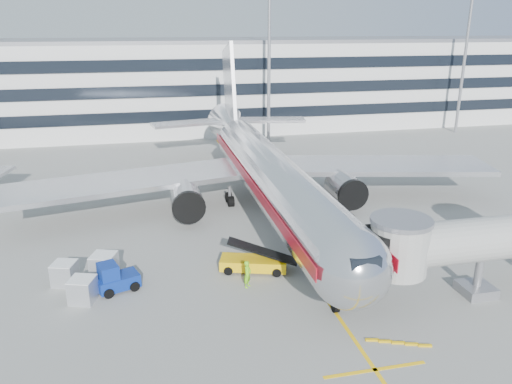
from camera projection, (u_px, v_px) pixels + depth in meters
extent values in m
plane|color=gray|center=(299.00, 259.00, 40.31)|extent=(180.00, 180.00, 0.00)
cube|color=yellow|center=(269.00, 215.00, 49.55)|extent=(0.25, 70.00, 0.01)
cube|color=yellow|center=(375.00, 370.00, 27.36)|extent=(6.00, 0.25, 0.01)
cylinder|color=silver|center=(274.00, 181.00, 46.36)|extent=(5.00, 36.00, 5.00)
sphere|color=silver|center=(351.00, 268.00, 29.72)|extent=(5.00, 5.00, 5.00)
cone|color=silver|center=(231.00, 127.00, 67.43)|extent=(5.00, 10.00, 5.00)
cube|color=black|center=(363.00, 262.00, 27.98)|extent=(1.80, 1.20, 0.90)
cube|color=#B7B7BC|center=(376.00, 165.00, 54.42)|extent=(24.95, 12.07, 0.50)
cube|color=#B7B7BC|center=(132.00, 181.00, 48.99)|extent=(24.95, 12.07, 0.50)
cylinder|color=#99999E|center=(345.00, 189.00, 50.52)|extent=(3.00, 4.20, 3.00)
cylinder|color=#99999E|center=(187.00, 200.00, 47.18)|extent=(3.00, 4.20, 3.00)
cylinder|color=black|center=(353.00, 195.00, 48.67)|extent=(3.10, 0.50, 3.10)
cylinder|color=black|center=(189.00, 207.00, 45.33)|extent=(3.10, 0.50, 3.10)
cube|color=#B7B7BC|center=(230.00, 94.00, 66.49)|extent=(0.45, 9.39, 13.72)
cube|color=#B7B7BC|center=(269.00, 120.00, 69.31)|extent=(10.41, 4.94, 0.35)
cube|color=#B7B7BC|center=(189.00, 123.00, 67.02)|extent=(10.41, 4.94, 0.35)
cylinder|color=gray|center=(336.00, 300.00, 32.62)|extent=(0.24, 0.24, 1.80)
cylinder|color=black|center=(335.00, 306.00, 32.77)|extent=(0.35, 0.90, 0.90)
cylinder|color=gray|center=(288.00, 191.00, 53.60)|extent=(0.30, 0.30, 2.00)
cylinder|color=gray|center=(230.00, 195.00, 52.26)|extent=(0.30, 0.30, 2.00)
cube|color=#B00C1C|center=(300.00, 176.00, 46.79)|extent=(0.06, 38.00, 0.90)
cube|color=#B00C1C|center=(248.00, 179.00, 45.74)|extent=(0.06, 38.00, 0.90)
cylinder|color=#A8A8A3|center=(484.00, 239.00, 33.76)|extent=(13.00, 3.00, 3.00)
cylinder|color=#A8A8A3|center=(399.00, 248.00, 32.45)|extent=(3.80, 3.80, 3.40)
cylinder|color=gray|center=(402.00, 221.00, 31.84)|extent=(4.00, 4.00, 0.30)
cube|color=black|center=(380.00, 250.00, 32.18)|extent=(1.40, 2.60, 2.60)
cylinder|color=gray|center=(478.00, 273.00, 34.59)|extent=(0.56, 0.56, 3.20)
cube|color=gray|center=(476.00, 289.00, 34.99)|extent=(2.20, 2.20, 0.70)
cylinder|color=black|center=(465.00, 291.00, 34.80)|extent=(0.35, 0.70, 0.70)
cylinder|color=black|center=(487.00, 288.00, 35.18)|extent=(0.35, 0.70, 0.70)
cube|color=silver|center=(205.00, 85.00, 91.53)|extent=(150.00, 24.00, 15.00)
cube|color=black|center=(215.00, 115.00, 81.46)|extent=(150.00, 0.30, 1.80)
cube|color=black|center=(215.00, 90.00, 80.19)|extent=(150.00, 0.30, 1.80)
cube|color=black|center=(214.00, 64.00, 78.91)|extent=(150.00, 0.30, 1.80)
cube|color=gray|center=(204.00, 40.00, 89.05)|extent=(150.00, 24.00, 0.60)
cylinder|color=gray|center=(269.00, 62.00, 76.82)|extent=(0.50, 0.50, 25.00)
cylinder|color=gray|center=(465.00, 59.00, 83.92)|extent=(0.50, 0.50, 25.00)
cube|color=#E5B009|center=(253.00, 263.00, 38.21)|extent=(5.36, 3.26, 0.80)
cube|color=black|center=(253.00, 251.00, 37.88)|extent=(5.43, 2.79, 1.76)
cylinder|color=black|center=(231.00, 261.00, 39.20)|extent=(0.75, 0.51, 0.69)
cylinder|color=black|center=(228.00, 270.00, 37.69)|extent=(0.75, 0.51, 0.69)
cylinder|color=black|center=(278.00, 263.00, 38.92)|extent=(0.75, 0.51, 0.69)
cylinder|color=black|center=(277.00, 272.00, 37.40)|extent=(0.75, 0.51, 0.69)
cube|color=navy|center=(118.00, 281.00, 35.43)|extent=(3.25, 2.50, 0.92)
cube|color=navy|center=(108.00, 272.00, 34.83)|extent=(1.67, 1.86, 1.13)
cube|color=black|center=(108.00, 267.00, 34.72)|extent=(1.50, 1.63, 0.10)
cylinder|color=black|center=(102.00, 284.00, 35.68)|extent=(0.78, 0.53, 0.72)
cylinder|color=black|center=(109.00, 293.00, 34.45)|extent=(0.78, 0.53, 0.72)
cylinder|color=black|center=(127.00, 277.00, 36.61)|extent=(0.78, 0.53, 0.72)
cylinder|color=black|center=(134.00, 286.00, 35.38)|extent=(0.78, 0.53, 0.72)
cube|color=#BABCC2|center=(83.00, 290.00, 33.92)|extent=(2.02, 2.02, 1.66)
cube|color=white|center=(81.00, 279.00, 33.65)|extent=(2.02, 2.02, 0.06)
cube|color=#BABCC2|center=(65.00, 274.00, 36.20)|extent=(1.97, 1.97, 1.64)
cube|color=white|center=(63.00, 263.00, 35.93)|extent=(1.97, 1.97, 0.06)
cube|color=#BABCC2|center=(104.00, 266.00, 37.21)|extent=(2.17, 2.17, 1.77)
cube|color=white|center=(103.00, 255.00, 36.92)|extent=(2.17, 2.17, 0.07)
imported|color=#75D516|center=(247.00, 274.00, 35.71)|extent=(0.83, 0.89, 2.04)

